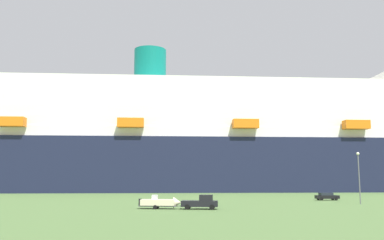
{
  "coord_description": "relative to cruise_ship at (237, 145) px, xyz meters",
  "views": [
    {
      "loc": [
        -1.83,
        -73.6,
        5.0
      ],
      "look_at": [
        3.75,
        40.67,
        20.75
      ],
      "focal_mm": 38.44,
      "sensor_mm": 36.0,
      "label": 1
    }
  ],
  "objects": [
    {
      "name": "ground_plane",
      "position": [
        -20.99,
        -38.95,
        -15.91
      ],
      "size": [
        600.0,
        600.0,
        0.0
      ],
      "primitive_type": "plane",
      "color": "#4C6B38"
    },
    {
      "name": "cruise_ship",
      "position": [
        0.0,
        0.0,
        0.0
      ],
      "size": [
        242.36,
        37.88,
        54.1
      ],
      "color": "#191E38",
      "rests_on": "ground_plane"
    },
    {
      "name": "pickup_truck",
      "position": [
        -18.27,
        -78.36,
        -14.86
      ],
      "size": [
        5.84,
        2.95,
        2.2
      ],
      "color": "black",
      "rests_on": "ground_plane"
    },
    {
      "name": "small_boat_on_trailer",
      "position": [
        -24.31,
        -77.43,
        -14.94
      ],
      "size": [
        7.39,
        2.7,
        2.15
      ],
      "color": "#595960",
      "rests_on": "ground_plane"
    },
    {
      "name": "street_lamp",
      "position": [
        11.36,
        -68.5,
        -9.9
      ],
      "size": [
        0.56,
        0.56,
        9.44
      ],
      "color": "slate",
      "rests_on": "ground_plane"
    },
    {
      "name": "parked_car_black_coupe",
      "position": [
        10.1,
        -55.49,
        -15.07
      ],
      "size": [
        4.79,
        2.21,
        1.58
      ],
      "color": "black",
      "rests_on": "ground_plane"
    }
  ]
}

